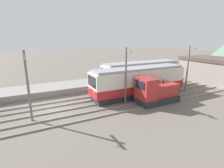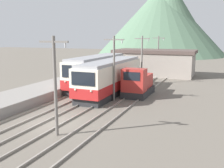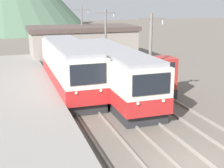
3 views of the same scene
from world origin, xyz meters
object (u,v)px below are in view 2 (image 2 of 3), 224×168
object	(u,v)px
commuter_train_center	(111,78)
catenary_mast_near	(55,82)
catenary_mast_far	(142,58)
commuter_train_left	(97,73)
shunting_locomotive	(138,84)
catenary_mast_mid	(114,66)
catenary_mast_distant	(158,53)

from	to	relation	value
commuter_train_center	catenary_mast_near	xyz separation A→B (m)	(1.51, -12.60, 1.71)
commuter_train_center	catenary_mast_far	size ratio (longest dim) A/B	2.05
catenary_mast_far	commuter_train_center	bearing A→B (deg)	-102.46
commuter_train_left	shunting_locomotive	distance (m)	6.28
catenary_mast_mid	catenary_mast_distant	size ratio (longest dim) A/B	1.00
commuter_train_center	shunting_locomotive	size ratio (longest dim) A/B	2.58
catenary_mast_mid	catenary_mast_distant	world-z (taller)	same
commuter_train_center	shunting_locomotive	xyz separation A→B (m)	(3.00, 0.15, -0.49)
shunting_locomotive	catenary_mast_far	size ratio (longest dim) A/B	0.80
commuter_train_center	catenary_mast_distant	size ratio (longest dim) A/B	2.05
catenary_mast_near	catenary_mast_mid	distance (m)	9.71
catenary_mast_far	commuter_train_left	bearing A→B (deg)	-134.83
commuter_train_center	catenary_mast_mid	size ratio (longest dim) A/B	2.05
catenary_mast_mid	catenary_mast_far	xyz separation A→B (m)	(0.00, 9.71, 0.00)
catenary_mast_near	catenary_mast_distant	xyz separation A→B (m)	(0.00, 29.14, 0.00)
shunting_locomotive	catenary_mast_near	xyz separation A→B (m)	(-1.49, -12.75, 2.20)
shunting_locomotive	catenary_mast_mid	bearing A→B (deg)	-116.19
commuter_train_left	commuter_train_center	world-z (taller)	commuter_train_left
commuter_train_left	catenary_mast_mid	size ratio (longest dim) A/B	1.94
catenary_mast_near	catenary_mast_far	size ratio (longest dim) A/B	1.00
catenary_mast_mid	catenary_mast_far	world-z (taller)	same
commuter_train_center	catenary_mast_near	size ratio (longest dim) A/B	2.05
shunting_locomotive	commuter_train_left	bearing A→B (deg)	157.97
catenary_mast_mid	commuter_train_left	bearing A→B (deg)	128.70
commuter_train_center	shunting_locomotive	bearing A→B (deg)	2.78
commuter_train_left	catenary_mast_far	bearing A→B (deg)	45.17
shunting_locomotive	catenary_mast_far	distance (m)	7.19
commuter_train_center	commuter_train_left	bearing A→B (deg)	138.33
commuter_train_left	shunting_locomotive	bearing A→B (deg)	-22.03
catenary_mast_near	catenary_mast_far	distance (m)	19.43
commuter_train_center	catenary_mast_far	distance (m)	7.20
commuter_train_left	catenary_mast_distant	world-z (taller)	catenary_mast_distant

